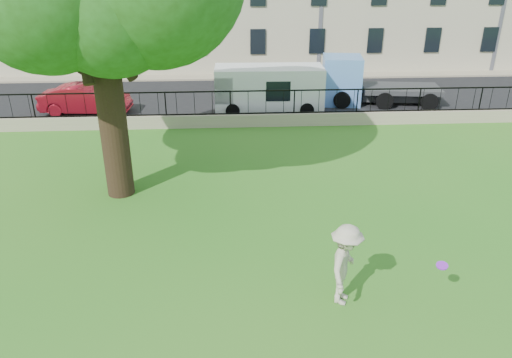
{
  "coord_description": "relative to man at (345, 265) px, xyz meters",
  "views": [
    {
      "loc": [
        -0.12,
        -10.62,
        7.64
      ],
      "look_at": [
        0.7,
        3.5,
        1.13
      ],
      "focal_mm": 35.0,
      "sensor_mm": 36.0,
      "label": 1
    }
  ],
  "objects": [
    {
      "name": "red_sedan",
      "position": [
        -9.84,
        15.64,
        -0.28
      ],
      "size": [
        4.57,
        1.89,
        1.47
      ],
      "primitive_type": "imported",
      "rotation": [
        0.0,
        0.0,
        1.5
      ],
      "color": "#A31424",
      "rests_on": "street"
    },
    {
      "name": "street",
      "position": [
        -2.5,
        17.83,
        -1.02
      ],
      "size": [
        60.0,
        9.0,
        0.01
      ],
      "primitive_type": "cube",
      "color": "black",
      "rests_on": "ground"
    },
    {
      "name": "sidewalk",
      "position": [
        -2.5,
        23.03,
        -0.96
      ],
      "size": [
        60.0,
        1.4,
        0.12
      ],
      "primitive_type": "cube",
      "color": "gray",
      "rests_on": "ground"
    },
    {
      "name": "man",
      "position": [
        0.0,
        0.0,
        0.0
      ],
      "size": [
        1.24,
        1.51,
        2.04
      ],
      "primitive_type": "imported",
      "rotation": [
        0.0,
        0.0,
        1.14
      ],
      "color": "#B8AE95",
      "rests_on": "ground"
    },
    {
      "name": "ground",
      "position": [
        -2.5,
        1.13,
        -1.02
      ],
      "size": [
        120.0,
        120.0,
        0.0
      ],
      "primitive_type": "plane",
      "color": "#27761C",
      "rests_on": "ground"
    },
    {
      "name": "blue_truck",
      "position": [
        5.51,
        16.53,
        0.24
      ],
      "size": [
        6.24,
        2.9,
        2.52
      ],
      "primitive_type": "cube",
      "rotation": [
        0.0,
        0.0,
        -0.13
      ],
      "color": "#6092E1",
      "rests_on": "street"
    },
    {
      "name": "iron_railing",
      "position": [
        -2.5,
        13.13,
        0.13
      ],
      "size": [
        50.0,
        0.05,
        1.13
      ],
      "color": "black",
      "rests_on": "retaining_wall"
    },
    {
      "name": "frisbee",
      "position": [
        2.2,
        -0.2,
        0.03
      ],
      "size": [
        0.28,
        0.27,
        0.12
      ],
      "primitive_type": "cylinder",
      "rotation": [
        0.21,
        -0.14,
        -0.01
      ],
      "color": "purple"
    },
    {
      "name": "white_van",
      "position": [
        -0.5,
        15.53,
        0.13
      ],
      "size": [
        5.51,
        2.25,
        2.3
      ],
      "primitive_type": "cube",
      "rotation": [
        0.0,
        0.0,
        -0.02
      ],
      "color": "white",
      "rests_on": "street"
    },
    {
      "name": "retaining_wall",
      "position": [
        -2.5,
        13.13,
        -0.72
      ],
      "size": [
        50.0,
        0.4,
        0.6
      ],
      "primitive_type": "cube",
      "color": "gray",
      "rests_on": "ground"
    }
  ]
}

